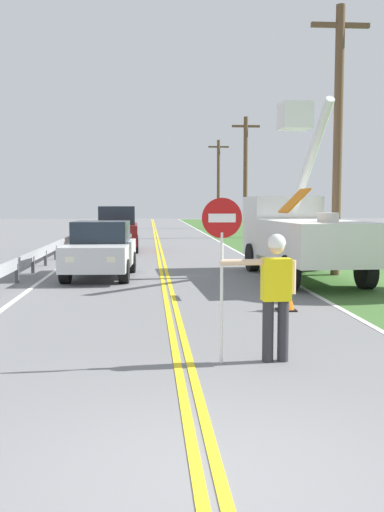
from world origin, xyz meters
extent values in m
plane|color=slate|center=(0.00, 0.00, 0.00)|extent=(160.00, 160.00, 0.00)
cube|color=yellow|center=(-0.09, 20.00, 0.01)|extent=(0.11, 110.00, 0.01)
cube|color=yellow|center=(0.09, 20.00, 0.01)|extent=(0.11, 110.00, 0.01)
cube|color=silver|center=(3.60, 20.00, 0.01)|extent=(0.12, 110.00, 0.01)
cube|color=silver|center=(-3.60, 20.00, 0.01)|extent=(0.12, 110.00, 0.01)
cylinder|color=#2D2D33|center=(1.42, 3.49, 0.44)|extent=(0.16, 0.16, 0.88)
cylinder|color=#2D2D33|center=(1.20, 3.48, 0.44)|extent=(0.16, 0.16, 0.88)
cube|color=yellow|center=(1.31, 3.48, 1.18)|extent=(0.41, 0.25, 0.60)
cylinder|color=beige|center=(0.81, 3.47, 1.43)|extent=(0.60, 0.11, 0.09)
cylinder|color=beige|center=(1.55, 3.49, 1.21)|extent=(0.09, 0.09, 0.48)
sphere|color=beige|center=(1.31, 3.48, 1.65)|extent=(0.22, 0.22, 0.22)
sphere|color=white|center=(1.31, 3.48, 1.70)|extent=(0.25, 0.25, 0.25)
cylinder|color=silver|center=(0.53, 3.46, 0.92)|extent=(0.04, 0.04, 1.85)
cylinder|color=#B71414|center=(0.53, 3.46, 2.05)|extent=(0.56, 0.03, 0.56)
cube|color=white|center=(0.53, 3.44, 2.05)|extent=(0.38, 0.01, 0.12)
cube|color=silver|center=(4.13, 11.24, 1.21)|extent=(2.53, 4.71, 1.10)
cube|color=silver|center=(3.96, 14.69, 1.46)|extent=(2.30, 2.21, 2.00)
cube|color=#1E2833|center=(3.90, 15.72, 1.76)|extent=(1.98, 0.16, 0.90)
cylinder|color=silver|center=(4.18, 10.32, 1.88)|extent=(0.56, 0.56, 0.24)
cylinder|color=silver|center=(4.10, 11.84, 3.46)|extent=(0.40, 3.21, 3.08)
cube|color=white|center=(4.02, 13.35, 4.91)|extent=(0.94, 0.94, 0.80)
cube|color=orange|center=(3.04, 9.38, 2.31)|extent=(0.63, 0.83, 0.59)
cylinder|color=black|center=(2.94, 14.44, 0.46)|extent=(0.37, 0.94, 0.92)
cylinder|color=black|center=(5.00, 14.54, 0.46)|extent=(0.37, 0.94, 0.92)
cylinder|color=black|center=(3.16, 10.16, 0.46)|extent=(0.37, 0.94, 0.92)
cylinder|color=black|center=(5.21, 10.26, 0.46)|extent=(0.37, 0.94, 0.92)
cube|color=silver|center=(-1.94, 13.11, 0.70)|extent=(2.04, 4.18, 0.72)
cube|color=#1E2833|center=(-1.93, 13.36, 1.38)|extent=(1.70, 1.80, 0.64)
cube|color=#EAEACC|center=(-1.49, 11.06, 0.75)|extent=(0.24, 0.07, 0.16)
cube|color=#EAEACC|center=(-2.59, 11.11, 0.75)|extent=(0.24, 0.07, 0.16)
cylinder|color=black|center=(-1.19, 11.80, 0.34)|extent=(0.31, 0.69, 0.68)
cylinder|color=black|center=(-2.82, 11.88, 0.34)|extent=(0.31, 0.69, 0.68)
cylinder|color=black|center=(-1.06, 14.34, 0.34)|extent=(0.31, 0.69, 0.68)
cylinder|color=black|center=(-2.70, 14.42, 0.34)|extent=(0.31, 0.69, 0.68)
cube|color=maroon|center=(-1.95, 22.99, 0.80)|extent=(1.94, 4.64, 0.92)
cube|color=#1E2833|center=(-1.95, 22.99, 1.68)|extent=(1.68, 2.89, 0.84)
cube|color=#EAEACC|center=(-1.34, 20.72, 0.85)|extent=(0.24, 0.07, 0.16)
cube|color=#EAEACC|center=(-2.45, 20.69, 0.85)|extent=(0.24, 0.07, 0.16)
cylinder|color=black|center=(-1.09, 21.58, 0.34)|extent=(0.30, 0.69, 0.68)
cylinder|color=black|center=(-2.73, 21.54, 0.34)|extent=(0.30, 0.69, 0.68)
cylinder|color=black|center=(-1.16, 24.43, 0.34)|extent=(0.30, 0.69, 0.68)
cylinder|color=black|center=(-2.80, 24.39, 0.34)|extent=(0.30, 0.69, 0.68)
cylinder|color=brown|center=(5.35, 13.24, 4.11)|extent=(0.28, 0.28, 8.22)
cube|color=brown|center=(5.35, 13.24, 7.62)|extent=(1.80, 0.14, 0.14)
cylinder|color=brown|center=(5.76, 32.99, 3.87)|extent=(0.28, 0.28, 7.75)
cube|color=brown|center=(5.76, 32.99, 7.15)|extent=(1.80, 0.14, 0.14)
cylinder|color=brown|center=(5.70, 47.13, 3.89)|extent=(0.28, 0.28, 7.77)
cube|color=brown|center=(5.70, 47.13, 7.17)|extent=(1.80, 0.14, 0.14)
cone|color=orange|center=(2.39, 7.36, 0.35)|extent=(0.36, 0.36, 0.70)
cylinder|color=white|center=(2.39, 7.36, 0.39)|extent=(0.25, 0.25, 0.08)
cube|color=black|center=(2.39, 7.36, 0.01)|extent=(0.40, 0.40, 0.03)
cube|color=#9EA0A3|center=(-4.20, 15.48, 0.55)|extent=(0.06, 32.00, 0.32)
cube|color=#4C4C51|center=(-4.20, 12.05, 0.28)|extent=(0.10, 0.10, 0.55)
cube|color=#4C4C51|center=(-4.20, 14.34, 0.28)|extent=(0.10, 0.10, 0.55)
cube|color=#4C4C51|center=(-4.20, 16.63, 0.28)|extent=(0.10, 0.10, 0.55)
cube|color=#4C4C51|center=(-4.20, 18.91, 0.28)|extent=(0.10, 0.10, 0.55)
cube|color=#4C4C51|center=(-4.20, 21.20, 0.28)|extent=(0.10, 0.10, 0.55)
cube|color=#4C4C51|center=(-4.20, 23.48, 0.28)|extent=(0.10, 0.10, 0.55)
cube|color=#4C4C51|center=(-4.20, 25.77, 0.28)|extent=(0.10, 0.10, 0.55)
cube|color=#4C4C51|center=(-4.20, 28.05, 0.28)|extent=(0.10, 0.10, 0.55)
cube|color=#4C4C51|center=(-4.20, 30.34, 0.28)|extent=(0.10, 0.10, 0.55)
camera|label=1|loc=(-0.48, -4.58, 2.26)|focal=40.93mm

